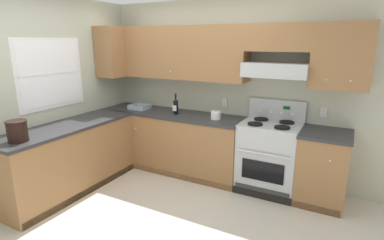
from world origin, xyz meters
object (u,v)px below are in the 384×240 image
Objects in this scene: paper_towel_roll at (216,115)px; wine_bottle at (176,106)px; stove at (269,156)px; bucket at (17,131)px; bowl at (140,107)px.

wine_bottle is at bearing 179.13° from paper_towel_roll.
stove is 5.12× the size of bucket.
wine_bottle is 2.22× the size of paper_towel_roll.
bucket reaches higher than paper_towel_roll.
bucket is (-2.26, -1.95, 0.55)m from stove.
bucket is 1.70× the size of paper_towel_roll.
bucket reaches higher than bowl.
bowl is 2.17× the size of paper_towel_roll.
bowl is 1.93m from bucket.
stove is 4.02× the size of bowl.
paper_towel_roll is (0.66, -0.01, -0.07)m from wine_bottle.
bowl is at bearing -179.41° from stove.
paper_towel_roll is at bearing 51.71° from bucket.
paper_towel_roll is (1.50, 1.90, -0.07)m from bucket.
paper_towel_roll is at bearing -1.12° from bowl.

